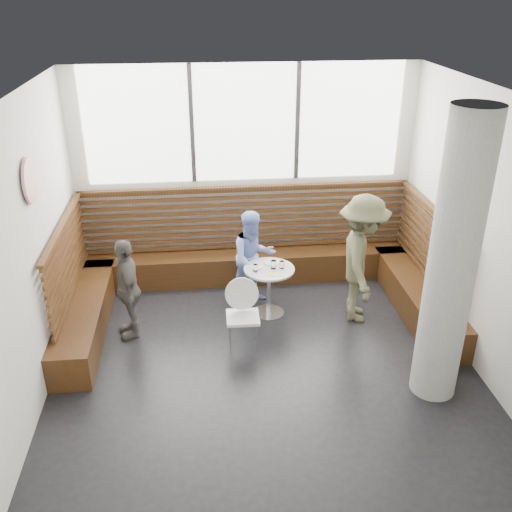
{
  "coord_description": "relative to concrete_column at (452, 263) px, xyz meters",
  "views": [
    {
      "loc": [
        -0.7,
        -5.56,
        4.2
      ],
      "look_at": [
        0.0,
        1.0,
        1.0
      ],
      "focal_mm": 40.0,
      "sensor_mm": 36.0,
      "label": 1
    }
  ],
  "objects": [
    {
      "name": "plate_near",
      "position": [
        -1.82,
        1.86,
        -0.89
      ],
      "size": [
        0.19,
        0.19,
        0.01
      ],
      "primitive_type": "cylinder",
      "color": "white",
      "rests_on": "cafe_table"
    },
    {
      "name": "glass_mid",
      "position": [
        -1.59,
        1.8,
        -0.83
      ],
      "size": [
        0.07,
        0.07,
        0.12
      ],
      "primitive_type": "cylinder",
      "color": "white",
      "rests_on": "cafe_table"
    },
    {
      "name": "room",
      "position": [
        -1.85,
        0.6,
        0.0
      ],
      "size": [
        5.0,
        5.0,
        3.2
      ],
      "color": "silver",
      "rests_on": "ground"
    },
    {
      "name": "cafe_table",
      "position": [
        -1.65,
        1.8,
        -1.09
      ],
      "size": [
        0.69,
        0.69,
        0.71
      ],
      "color": "silver",
      "rests_on": "ground"
    },
    {
      "name": "glass_left",
      "position": [
        -1.84,
        1.73,
        -0.84
      ],
      "size": [
        0.07,
        0.07,
        0.1
      ],
      "primitive_type": "cylinder",
      "color": "white",
      "rests_on": "cafe_table"
    },
    {
      "name": "glass_right",
      "position": [
        -1.48,
        1.8,
        -0.84
      ],
      "size": [
        0.06,
        0.06,
        0.1
      ],
      "primitive_type": "cylinder",
      "color": "white",
      "rests_on": "cafe_table"
    },
    {
      "name": "concrete_column",
      "position": [
        0.0,
        0.0,
        0.0
      ],
      "size": [
        0.5,
        0.5,
        3.2
      ],
      "primitive_type": "cylinder",
      "color": "gray",
      "rests_on": "ground"
    },
    {
      "name": "adult_man",
      "position": [
        -0.45,
        1.59,
        -0.72
      ],
      "size": [
        0.87,
        1.25,
        1.77
      ],
      "primitive_type": "imported",
      "rotation": [
        0.0,
        0.0,
        1.37
      ],
      "color": "brown",
      "rests_on": "ground"
    },
    {
      "name": "cafe_chair",
      "position": [
        -2.07,
        1.11,
        -1.08
      ],
      "size": [
        0.42,
        0.41,
        0.88
      ],
      "rotation": [
        0.0,
        0.0,
        -0.03
      ],
      "color": "white",
      "rests_on": "ground"
    },
    {
      "name": "menu_card",
      "position": [
        -1.61,
        1.63,
        -0.89
      ],
      "size": [
        0.2,
        0.14,
        0.0
      ],
      "primitive_type": "cube",
      "rotation": [
        0.0,
        0.0,
        -0.05
      ],
      "color": "#A5C64C",
      "rests_on": "cafe_table"
    },
    {
      "name": "child_back",
      "position": [
        -1.83,
        2.16,
        -0.91
      ],
      "size": [
        0.81,
        0.71,
        1.38
      ],
      "primitive_type": "imported",
      "rotation": [
        0.0,
        0.0,
        0.33
      ],
      "color": "#89A3EE",
      "rests_on": "ground"
    },
    {
      "name": "wall_art",
      "position": [
        -4.31,
        1.0,
        0.7
      ],
      "size": [
        0.03,
        0.5,
        0.5
      ],
      "primitive_type": "cylinder",
      "rotation": [
        0.0,
        1.57,
        0.0
      ],
      "color": "white",
      "rests_on": "room"
    },
    {
      "name": "booth",
      "position": [
        -1.85,
        2.37,
        -1.19
      ],
      "size": [
        5.0,
        2.5,
        1.44
      ],
      "color": "#39210E",
      "rests_on": "ground"
    },
    {
      "name": "plate_far",
      "position": [
        -1.59,
        1.96,
        -0.89
      ],
      "size": [
        0.21,
        0.21,
        0.02
      ],
      "primitive_type": "cylinder",
      "color": "white",
      "rests_on": "cafe_table"
    },
    {
      "name": "child_left",
      "position": [
        -3.5,
        1.51,
        -0.93
      ],
      "size": [
        0.49,
        0.84,
        1.35
      ],
      "primitive_type": "imported",
      "rotation": [
        0.0,
        0.0,
        -1.36
      ],
      "color": "#5E5B55",
      "rests_on": "ground"
    }
  ]
}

